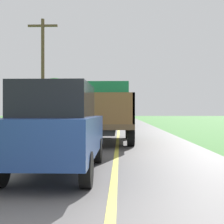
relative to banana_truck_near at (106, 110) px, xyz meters
The scene contains 6 objects.
banana_truck_near is the anchor object (origin of this frame).
banana_truck_far 15.88m from the banana_truck_near, 90.91° to the left, with size 2.38×5.81×2.80m.
utility_pole_roadside 5.76m from the banana_truck_near, 138.13° to the left, with size 1.76×0.20×6.92m.
roadside_tree_near_left 24.51m from the banana_truck_near, 102.84° to the left, with size 3.39×3.39×5.65m.
roadside_tree_mid_right 25.97m from the banana_truck_near, 107.90° to the left, with size 4.31×4.31×5.86m.
following_car 7.50m from the banana_truck_near, 95.44° to the right, with size 1.74×4.10×1.92m.
Camera 1 is at (0.12, -2.52, 1.41)m, focal length 47.22 mm.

